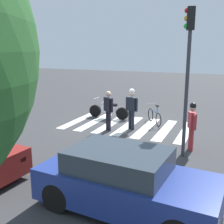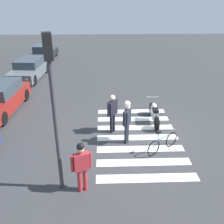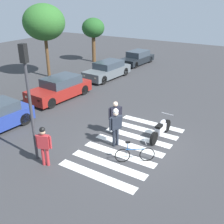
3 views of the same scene
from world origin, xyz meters
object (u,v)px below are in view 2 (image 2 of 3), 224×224
leaning_bicycle (163,143)px  officer_on_foot (127,119)px  pedestrian_bystander (81,164)px  police_motorcycle (154,113)px  traffic_light_pole (53,95)px  car_black_suv (44,53)px  car_grey_coupe (30,69)px  officer_by_motorcycle (112,111)px

leaning_bicycle → officer_on_foot: bearing=62.3°
officer_on_foot → pedestrian_bystander: (-2.86, 1.64, -0.09)m
police_motorcycle → traffic_light_pole: traffic_light_pole is taller
leaning_bicycle → car_black_suv: bearing=26.5°
leaning_bicycle → officer_on_foot: officer_on_foot is taller
pedestrian_bystander → car_black_suv: pedestrian_bystander is taller
pedestrian_bystander → car_grey_coupe: bearing=21.3°
officer_on_foot → traffic_light_pole: size_ratio=0.38×
pedestrian_bystander → car_grey_coupe: 12.88m
pedestrian_bystander → car_black_suv: (17.77, 4.80, -0.39)m
officer_on_foot → car_black_suv: (14.92, 6.44, -0.48)m
police_motorcycle → car_grey_coupe: 10.72m
pedestrian_bystander → traffic_light_pole: bearing=76.0°
officer_on_foot → car_black_suv: bearing=23.4°
officer_by_motorcycle → car_grey_coupe: size_ratio=0.38×
officer_by_motorcycle → traffic_light_pole: 4.56m
police_motorcycle → officer_on_foot: (-1.80, 1.49, 0.64)m
pedestrian_bystander → traffic_light_pole: 2.32m
leaning_bicycle → officer_by_motorcycle: officer_by_motorcycle is taller
traffic_light_pole → leaning_bicycle: bearing=-62.0°
pedestrian_bystander → police_motorcycle: bearing=-34.0°
leaning_bicycle → pedestrian_bystander: bearing=125.5°
police_motorcycle → car_grey_coupe: bearing=46.7°
traffic_light_pole → car_grey_coupe: bearing=18.6°
car_grey_coupe → traffic_light_pole: size_ratio=0.96×
police_motorcycle → car_grey_coupe: size_ratio=0.48×
leaning_bicycle → car_grey_coupe: size_ratio=0.30×
officer_by_motorcycle → car_black_suv: size_ratio=0.41×
leaning_bicycle → police_motorcycle: bearing=-3.0°
police_motorcycle → officer_by_motorcycle: bearing=113.7°
leaning_bicycle → car_grey_coupe: bearing=37.9°
officer_on_foot → traffic_light_pole: (-2.68, 2.33, 2.13)m
police_motorcycle → leaning_bicycle: size_ratio=1.60×
officer_on_foot → car_grey_coupe: officer_on_foot is taller
pedestrian_bystander → car_grey_coupe: (12.00, 4.67, -0.34)m
police_motorcycle → leaning_bicycle: (-2.52, 0.13, -0.09)m
officer_by_motorcycle → traffic_light_pole: bearing=153.7°
traffic_light_pole → pedestrian_bystander: bearing=-104.0°
officer_by_motorcycle → car_grey_coupe: officer_by_motorcycle is taller
officer_on_foot → car_grey_coupe: 11.12m
pedestrian_bystander → car_black_suv: bearing=15.1°
officer_on_foot → pedestrian_bystander: size_ratio=1.07×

